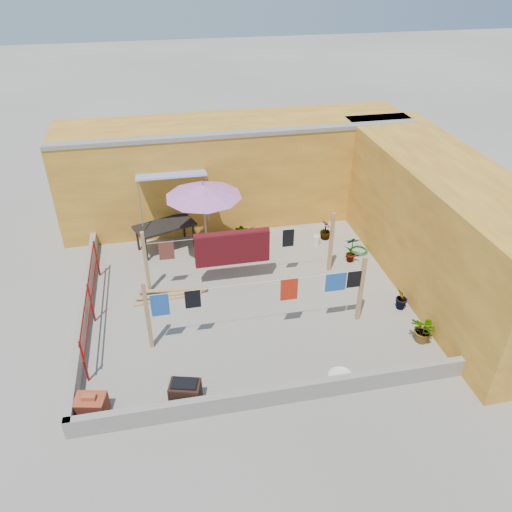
# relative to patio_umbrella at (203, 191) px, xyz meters

# --- Properties ---
(ground) EXTENTS (80.00, 80.00, 0.00)m
(ground) POSITION_rel_patio_umbrella_xyz_m (0.82, -1.90, -2.25)
(ground) COLOR #9E998E
(ground) RESTS_ON ground
(wall_back) EXTENTS (11.00, 3.27, 3.21)m
(wall_back) POSITION_rel_patio_umbrella_xyz_m (1.32, 2.80, -0.64)
(wall_back) COLOR gold
(wall_back) RESTS_ON ground
(wall_right) EXTENTS (2.40, 9.00, 3.20)m
(wall_right) POSITION_rel_patio_umbrella_xyz_m (6.02, -1.90, -0.65)
(wall_right) COLOR gold
(wall_right) RESTS_ON ground
(parapet_front) EXTENTS (8.30, 0.16, 0.44)m
(parapet_front) POSITION_rel_patio_umbrella_xyz_m (0.82, -5.48, -2.03)
(parapet_front) COLOR gray
(parapet_front) RESTS_ON ground
(parapet_left) EXTENTS (0.16, 7.30, 0.44)m
(parapet_left) POSITION_rel_patio_umbrella_xyz_m (-3.26, -1.90, -2.03)
(parapet_left) COLOR gray
(parapet_left) RESTS_ON ground
(red_railing) EXTENTS (0.05, 4.20, 1.10)m
(red_railing) POSITION_rel_patio_umbrella_xyz_m (-3.03, -2.10, -1.53)
(red_railing) COLOR maroon
(red_railing) RESTS_ON ground
(clothesline_rig) EXTENTS (5.09, 2.35, 1.80)m
(clothesline_rig) POSITION_rel_patio_umbrella_xyz_m (0.62, -1.33, -1.20)
(clothesline_rig) COLOR tan
(clothesline_rig) RESTS_ON ground
(patio_umbrella) EXTENTS (2.09, 2.09, 2.50)m
(patio_umbrella) POSITION_rel_patio_umbrella_xyz_m (0.00, 0.00, 0.00)
(patio_umbrella) COLOR gray
(patio_umbrella) RESTS_ON ground
(outdoor_table) EXTENTS (1.92, 1.41, 0.81)m
(outdoor_table) POSITION_rel_patio_umbrella_xyz_m (-1.12, 1.01, -1.52)
(outdoor_table) COLOR black
(outdoor_table) RESTS_ON ground
(brick_stack) EXTENTS (0.67, 0.55, 0.52)m
(brick_stack) POSITION_rel_patio_umbrella_xyz_m (-2.88, -5.02, -2.03)
(brick_stack) COLOR #A63B26
(brick_stack) RESTS_ON ground
(lumber_pile) EXTENTS (1.95, 0.57, 0.12)m
(lumber_pile) POSITION_rel_patio_umbrella_xyz_m (-1.15, -1.45, -2.19)
(lumber_pile) COLOR tan
(lumber_pile) RESTS_ON ground
(brazier) EXTENTS (0.70, 0.56, 0.55)m
(brazier) POSITION_rel_patio_umbrella_xyz_m (-1.04, -5.10, -1.98)
(brazier) COLOR black
(brazier) RESTS_ON ground
(white_basin) EXTENTS (0.54, 0.54, 0.09)m
(white_basin) POSITION_rel_patio_umbrella_xyz_m (2.24, -5.10, -2.20)
(white_basin) COLOR silver
(white_basin) RESTS_ON ground
(water_jug_a) EXTENTS (0.22, 0.22, 0.34)m
(water_jug_a) POSITION_rel_patio_umbrella_xyz_m (3.04, -1.93, -2.10)
(water_jug_a) COLOR silver
(water_jug_a) RESTS_ON ground
(water_jug_b) EXTENTS (0.21, 0.21, 0.33)m
(water_jug_b) POSITION_rel_patio_umbrella_xyz_m (3.39, 0.32, -2.10)
(water_jug_b) COLOR silver
(water_jug_b) RESTS_ON ground
(green_hose) EXTENTS (0.56, 0.56, 0.08)m
(green_hose) POSITION_rel_patio_umbrella_xyz_m (4.52, -0.34, -2.21)
(green_hose) COLOR #186C22
(green_hose) RESTS_ON ground
(plant_back_a) EXTENTS (0.77, 0.68, 0.80)m
(plant_back_a) POSITION_rel_patio_umbrella_xyz_m (1.18, 0.61, -1.85)
(plant_back_a) COLOR #225C1A
(plant_back_a) RESTS_ON ground
(plant_back_b) EXTENTS (0.38, 0.38, 0.61)m
(plant_back_b) POSITION_rel_patio_umbrella_xyz_m (3.76, 0.59, -1.94)
(plant_back_b) COLOR #225C1A
(plant_back_b) RESTS_ON ground
(plant_right_a) EXTENTS (0.49, 0.37, 0.86)m
(plant_right_a) POSITION_rel_patio_umbrella_xyz_m (4.08, -0.80, -1.82)
(plant_right_a) COLOR #225C1A
(plant_right_a) RESTS_ON ground
(plant_right_b) EXTENTS (0.47, 0.47, 0.67)m
(plant_right_b) POSITION_rel_patio_umbrella_xyz_m (4.52, -3.15, -1.91)
(plant_right_b) COLOR #225C1A
(plant_right_b) RESTS_ON ground
(plant_right_c) EXTENTS (0.72, 0.76, 0.67)m
(plant_right_c) POSITION_rel_patio_umbrella_xyz_m (4.51, -4.37, -1.91)
(plant_right_c) COLOR #225C1A
(plant_right_c) RESTS_ON ground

